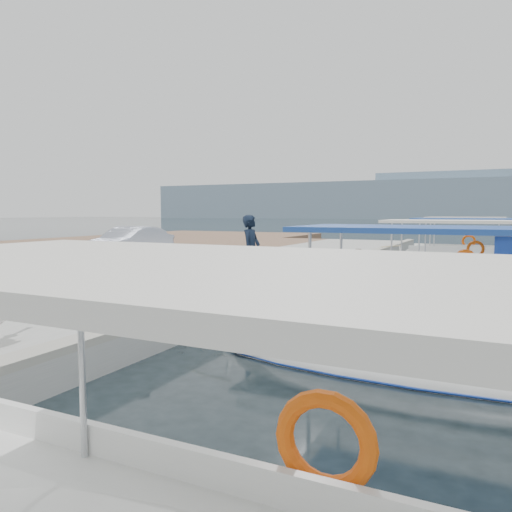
{
  "coord_description": "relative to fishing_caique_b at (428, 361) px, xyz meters",
  "views": [
    {
      "loc": [
        5.27,
        -10.35,
        2.45
      ],
      "look_at": [
        -1.0,
        2.45,
        1.2
      ],
      "focal_mm": 35.0,
      "sensor_mm": 36.0,
      "label": 1
    }
  ],
  "objects": [
    {
      "name": "folding_table",
      "position": [
        -11.19,
        2.34,
        0.9
      ],
      "size": [
        0.55,
        0.55,
        0.73
      ],
      "color": "silver",
      "rests_on": "cobblestone_strip"
    },
    {
      "name": "fishing_caique_d",
      "position": [
        -0.1,
        12.45,
        0.07
      ],
      "size": [
        7.09,
        2.39,
        2.83
      ],
      "color": "white",
      "rests_on": "ground"
    },
    {
      "name": "cobblestone_strip",
      "position": [
        -12.34,
        7.28,
        0.13
      ],
      "size": [
        4.0,
        40.0,
        0.5
      ],
      "primitive_type": "cube",
      "color": "brown",
      "rests_on": "ground"
    },
    {
      "name": "ground",
      "position": [
        -4.34,
        2.28,
        -0.12
      ],
      "size": [
        400.0,
        400.0,
        0.0
      ],
      "primitive_type": "plane",
      "color": "black",
      "rests_on": "ground"
    },
    {
      "name": "parked_car",
      "position": [
        -12.28,
        7.49,
        1.07
      ],
      "size": [
        1.59,
        4.25,
        1.39
      ],
      "primitive_type": "imported",
      "rotation": [
        0.0,
        0.0,
        0.03
      ],
      "color": "silver",
      "rests_on": "cobblestone_strip"
    },
    {
      "name": "fishing_caique_e",
      "position": [
        -0.75,
        18.16,
        0.0
      ],
      "size": [
        5.99,
        2.23,
        2.83
      ],
      "color": "white",
      "rests_on": "ground"
    },
    {
      "name": "concrete_quay",
      "position": [
        -7.34,
        7.28,
        0.13
      ],
      "size": [
        6.0,
        40.0,
        0.5
      ],
      "primitive_type": "cube",
      "color": "#9C9D97",
      "rests_on": "ground"
    },
    {
      "name": "fisherman",
      "position": [
        -4.94,
        3.62,
        1.32
      ],
      "size": [
        0.47,
        0.7,
        1.88
      ],
      "primitive_type": "imported",
      "rotation": [
        0.0,
        0.0,
        1.6
      ],
      "color": "black",
      "rests_on": "concrete_quay"
    },
    {
      "name": "quay_curb",
      "position": [
        -4.56,
        7.28,
        0.44
      ],
      "size": [
        0.44,
        40.0,
        0.12
      ],
      "primitive_type": "cube",
      "color": "gray",
      "rests_on": "concrete_quay"
    },
    {
      "name": "fishing_caique_c",
      "position": [
        -0.27,
        7.2,
        0.0
      ],
      "size": [
        6.96,
        2.2,
        2.83
      ],
      "color": "white",
      "rests_on": "ground"
    },
    {
      "name": "mooring_bollards",
      "position": [
        -4.69,
        3.78,
        0.57
      ],
      "size": [
        0.28,
        20.28,
        0.33
      ],
      "color": "black",
      "rests_on": "concrete_quay"
    },
    {
      "name": "fishing_caique_b",
      "position": [
        0.0,
        0.0,
        0.0
      ],
      "size": [
        7.5,
        2.29,
        2.83
      ],
      "color": "white",
      "rests_on": "ground"
    }
  ]
}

